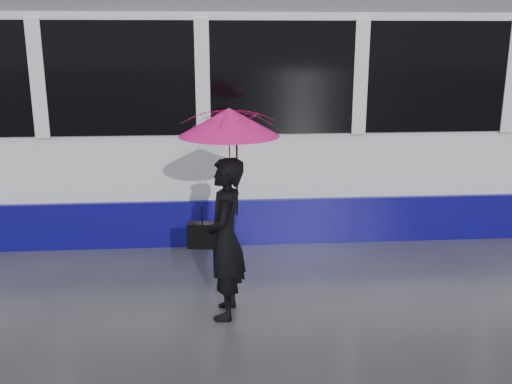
{
  "coord_description": "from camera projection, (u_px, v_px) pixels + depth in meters",
  "views": [
    {
      "loc": [
        -0.11,
        -5.97,
        2.67
      ],
      "look_at": [
        0.34,
        -0.12,
        1.1
      ],
      "focal_mm": 40.0,
      "sensor_mm": 36.0,
      "label": 1
    }
  ],
  "objects": [
    {
      "name": "ground",
      "position": [
        225.0,
        284.0,
        6.45
      ],
      "size": [
        90.0,
        90.0,
        0.0
      ],
      "primitive_type": "plane",
      "color": "#29282D",
      "rests_on": "ground"
    },
    {
      "name": "rails",
      "position": [
        221.0,
        217.0,
        8.85
      ],
      "size": [
        34.0,
        1.51,
        0.02
      ],
      "color": "#3F3D38",
      "rests_on": "ground"
    },
    {
      "name": "tram",
      "position": [
        238.0,
        112.0,
        8.45
      ],
      "size": [
        26.0,
        2.56,
        3.35
      ],
      "color": "white",
      "rests_on": "ground"
    },
    {
      "name": "woman",
      "position": [
        225.0,
        239.0,
        5.52
      ],
      "size": [
        0.45,
        0.62,
        1.6
      ],
      "primitive_type": "imported",
      "rotation": [
        0.0,
        0.0,
        -1.69
      ],
      "color": "black",
      "rests_on": "ground"
    },
    {
      "name": "umbrella",
      "position": [
        229.0,
        142.0,
        5.28
      ],
      "size": [
        1.04,
        1.04,
        1.08
      ],
      "rotation": [
        0.0,
        0.0,
        -0.11
      ],
      "color": "#FB157B",
      "rests_on": "ground"
    },
    {
      "name": "handbag",
      "position": [
        202.0,
        235.0,
        5.51
      ],
      "size": [
        0.3,
        0.16,
        0.43
      ],
      "rotation": [
        0.0,
        0.0,
        -0.11
      ],
      "color": "black",
      "rests_on": "ground"
    }
  ]
}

